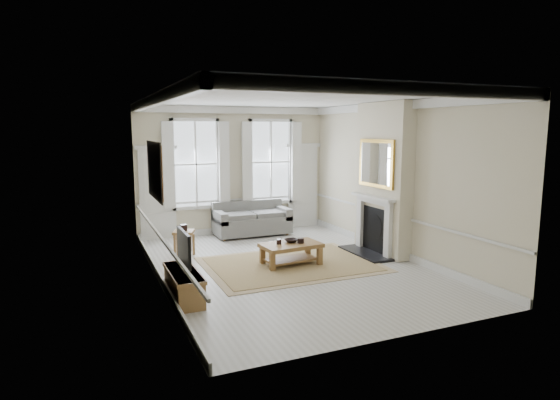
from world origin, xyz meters
name	(u,v)px	position (x,y,z in m)	size (l,w,h in m)	color
floor	(288,267)	(0.00, 0.00, 0.00)	(7.20, 7.20, 0.00)	#B7B5AD
ceiling	(289,98)	(0.00, 0.00, 3.40)	(7.20, 7.20, 0.00)	white
back_wall	(234,170)	(0.00, 3.60, 1.70)	(5.20, 5.20, 0.00)	beige
left_wall	(155,191)	(-2.60, 0.00, 1.70)	(7.20, 7.20, 0.00)	beige
right_wall	(395,179)	(2.60, 0.00, 1.70)	(7.20, 7.20, 0.00)	beige
window_left	(196,164)	(-1.05, 3.55, 1.90)	(1.26, 0.20, 2.20)	#B2BCC6
window_right	(271,162)	(1.05, 3.55, 1.90)	(1.26, 0.20, 2.20)	#B2BCC6
door_left	(158,195)	(-2.05, 3.56, 1.15)	(0.90, 0.08, 2.30)	silver
door_right	(303,187)	(2.05, 3.56, 1.15)	(0.90, 0.08, 2.30)	silver
painting	(155,170)	(-2.56, 0.30, 2.05)	(0.05, 1.66, 1.06)	#B3711E
chimney_breast	(383,179)	(2.43, 0.20, 1.70)	(0.35, 1.70, 3.38)	beige
hearth	(365,253)	(2.00, 0.20, 0.03)	(0.55, 1.50, 0.05)	black
fireplace	(374,222)	(2.20, 0.20, 0.73)	(0.21, 1.45, 1.33)	silver
mirror	(376,163)	(2.21, 0.20, 2.05)	(0.06, 1.26, 1.06)	#BA8B33
sofa	(251,221)	(0.31, 3.11, 0.37)	(1.97, 0.96, 0.89)	#575755
side_table	(184,235)	(-1.75, 1.86, 0.43)	(0.57, 0.57, 0.53)	brown
rug	(291,264)	(0.11, 0.10, 0.01)	(3.50, 2.60, 0.02)	olive
coffee_table	(291,247)	(0.11, 0.10, 0.38)	(1.27, 0.81, 0.46)	brown
ceramic_pot_a	(279,242)	(-0.14, 0.15, 0.51)	(0.10, 0.10, 0.10)	black
ceramic_pot_b	(301,241)	(0.31, 0.05, 0.51)	(0.14, 0.14, 0.10)	black
bowl	(291,241)	(0.16, 0.20, 0.49)	(0.27, 0.27, 0.07)	black
tv_stand	(184,285)	(-2.34, -0.98, 0.24)	(0.43, 1.32, 0.47)	brown
tv	(184,248)	(-2.32, -0.98, 0.87)	(0.08, 0.90, 0.68)	black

